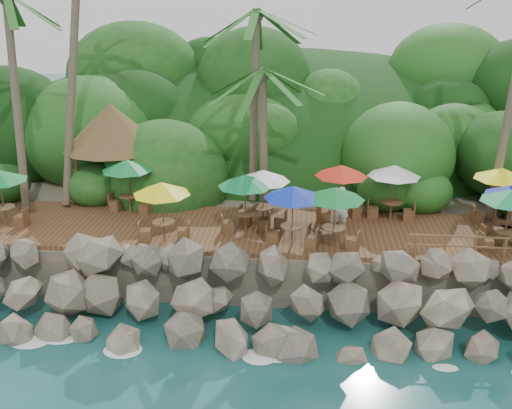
{
  "coord_description": "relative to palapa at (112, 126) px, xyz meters",
  "views": [
    {
      "loc": [
        1.98,
        -16.52,
        11.84
      ],
      "look_at": [
        0.0,
        6.0,
        3.4
      ],
      "focal_mm": 40.12,
      "sensor_mm": 36.0,
      "label": 1
    }
  ],
  "objects": [
    {
      "name": "ground",
      "position": [
        7.28,
        -9.74,
        -5.79
      ],
      "size": [
        140.0,
        140.0,
        0.0
      ],
      "primitive_type": "plane",
      "color": "#19514F",
      "rests_on": "ground"
    },
    {
      "name": "land_base",
      "position": [
        7.28,
        6.26,
        -4.74
      ],
      "size": [
        32.0,
        25.2,
        2.1
      ],
      "primitive_type": "cube",
      "color": "gray",
      "rests_on": "ground"
    },
    {
      "name": "jungle_hill",
      "position": [
        7.28,
        13.76,
        -5.79
      ],
      "size": [
        44.8,
        28.0,
        15.4
      ],
      "primitive_type": "ellipsoid",
      "color": "#143811",
      "rests_on": "ground"
    },
    {
      "name": "seawall",
      "position": [
        7.28,
        -7.74,
        -4.64
      ],
      "size": [
        29.0,
        4.0,
        2.3
      ],
      "primitive_type": null,
      "color": "gray",
      "rests_on": "ground"
    },
    {
      "name": "terrace",
      "position": [
        7.28,
        -3.74,
        -3.59
      ],
      "size": [
        26.0,
        5.0,
        0.2
      ],
      "primitive_type": "cube",
      "color": "brown",
      "rests_on": "land_base"
    },
    {
      "name": "jungle_foliage",
      "position": [
        7.28,
        5.26,
        -5.79
      ],
      "size": [
        44.0,
        16.0,
        12.0
      ],
      "primitive_type": null,
      "color": "#143811",
      "rests_on": "ground"
    },
    {
      "name": "foam_line",
      "position": [
        7.28,
        -9.44,
        -5.76
      ],
      "size": [
        25.2,
        0.8,
        0.06
      ],
      "color": "white",
      "rests_on": "ground"
    },
    {
      "name": "palapa",
      "position": [
        0.0,
        0.0,
        0.0
      ],
      "size": [
        4.76,
        4.76,
        4.6
      ],
      "color": "brown",
      "rests_on": "ground"
    },
    {
      "name": "dining_clusters",
      "position": [
        9.3,
        -3.84,
        -1.4
      ],
      "size": [
        23.57,
        5.52,
        2.51
      ],
      "color": "brown",
      "rests_on": "terrace"
    },
    {
      "name": "railing",
      "position": [
        16.84,
        -6.09,
        -2.88
      ],
      "size": [
        7.2,
        0.1,
        1.0
      ],
      "color": "brown",
      "rests_on": "terrace"
    },
    {
      "name": "waiter",
      "position": [
        10.87,
        -3.41,
        -2.54
      ],
      "size": [
        0.79,
        0.64,
        1.89
      ],
      "primitive_type": "imported",
      "rotation": [
        0.0,
        0.0,
        2.84
      ],
      "color": "white",
      "rests_on": "terrace"
    }
  ]
}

